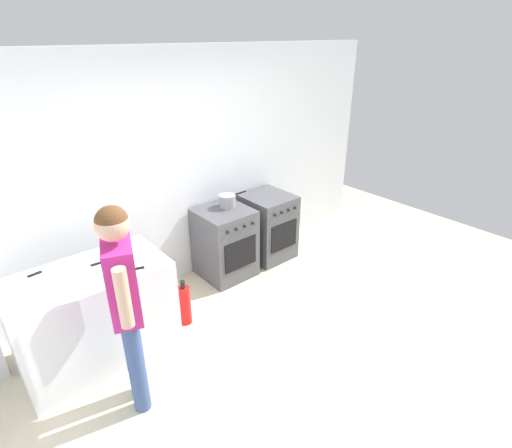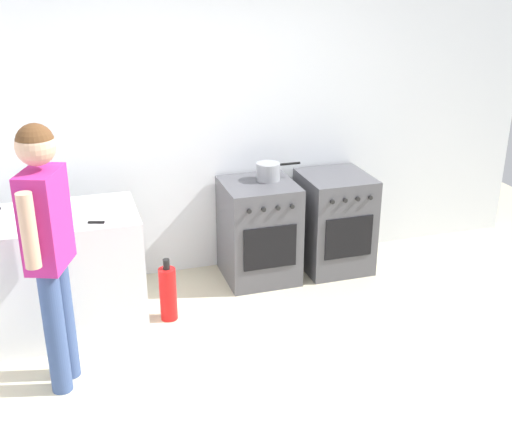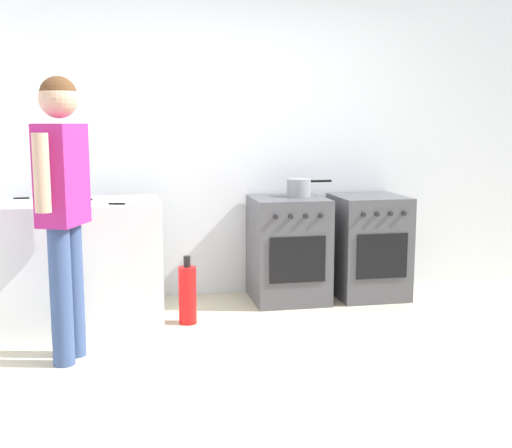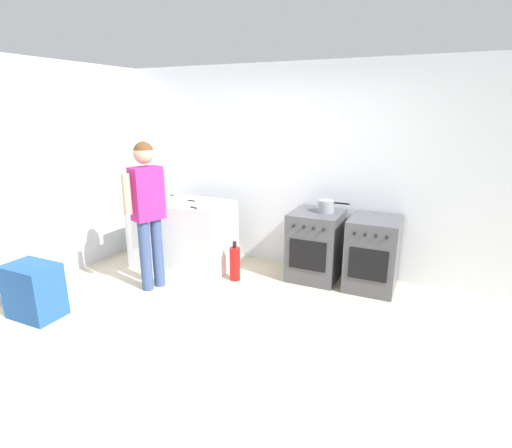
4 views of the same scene
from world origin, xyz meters
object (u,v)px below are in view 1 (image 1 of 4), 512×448
(oven_right, at_px, (268,226))
(knife_chef, at_px, (127,271))
(pot, at_px, (227,201))
(knife_paring, at_px, (39,273))
(fire_extinguisher, at_px, (184,305))
(knife_bread, at_px, (84,267))
(person, at_px, (124,294))
(oven_left, at_px, (225,243))

(oven_right, bearing_deg, knife_chef, -164.52)
(pot, relative_size, knife_paring, 1.79)
(oven_right, height_order, fire_extinguisher, oven_right)
(knife_bread, relative_size, person, 0.21)
(oven_left, distance_m, fire_extinguisher, 1.01)
(oven_right, distance_m, knife_bread, 2.44)
(oven_left, distance_m, knife_bread, 1.77)
(oven_left, distance_m, knife_paring, 2.06)
(knife_paring, relative_size, person, 0.12)
(pot, xyz_separation_m, person, (-1.75, -1.13, 0.11))
(oven_right, relative_size, fire_extinguisher, 1.70)
(pot, xyz_separation_m, knife_chef, (-1.53, -0.64, -0.02))
(knife_paring, height_order, knife_bread, same)
(oven_right, distance_m, knife_paring, 2.74)
(person, relative_size, fire_extinguisher, 3.42)
(oven_right, bearing_deg, person, -155.37)
(pot, bearing_deg, knife_paring, -174.69)
(oven_right, bearing_deg, knife_bread, -172.71)
(pot, relative_size, person, 0.22)
(knife_paring, height_order, person, person)
(knife_bread, height_order, fire_extinguisher, knife_bread)
(oven_right, xyz_separation_m, fire_extinguisher, (-1.56, -0.48, -0.21))
(pot, distance_m, fire_extinguisher, 1.31)
(oven_left, height_order, pot, pot)
(knife_chef, distance_m, person, 0.55)
(oven_left, height_order, fire_extinguisher, oven_left)
(person, xyz_separation_m, fire_extinguisher, (0.78, 0.60, -0.82))
(knife_chef, distance_m, knife_paring, 0.73)
(knife_bread, bearing_deg, oven_right, 7.29)
(knife_paring, relative_size, fire_extinguisher, 0.42)
(oven_right, height_order, person, person)
(oven_right, relative_size, knife_chef, 2.79)
(fire_extinguisher, bearing_deg, pot, 28.80)
(knife_chef, relative_size, knife_bread, 0.87)
(knife_chef, bearing_deg, pot, 22.80)
(knife_paring, distance_m, knife_bread, 0.36)
(person, bearing_deg, fire_extinguisher, 37.40)
(knife_chef, bearing_deg, oven_right, 15.48)
(oven_right, bearing_deg, knife_paring, -177.02)
(knife_chef, xyz_separation_m, person, (-0.22, -0.49, 0.13))
(knife_chef, height_order, knife_bread, same)
(oven_left, bearing_deg, pot, 28.90)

